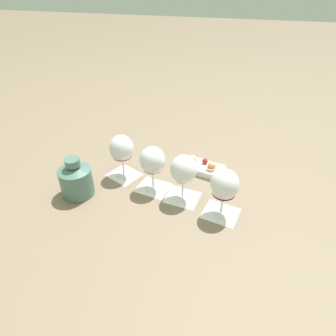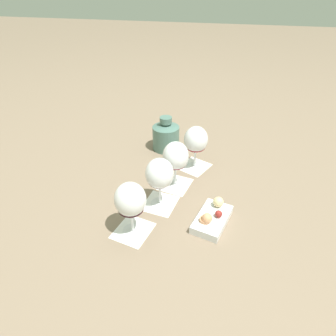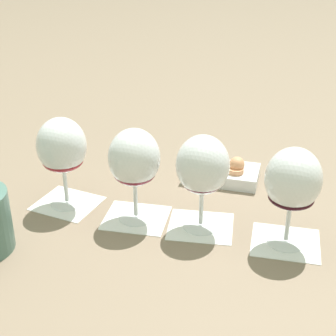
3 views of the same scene
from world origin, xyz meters
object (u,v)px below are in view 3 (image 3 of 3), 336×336
Objects in this scene: wine_glass_1 at (133,162)px; wine_glass_2 at (202,169)px; wine_glass_3 at (292,183)px; snack_dish at (220,171)px; wine_glass_0 at (61,149)px.

wine_glass_2 is (0.11, -0.03, -0.00)m from wine_glass_1.
wine_glass_3 is (0.14, -0.05, 0.00)m from wine_glass_2.
snack_dish is at bearing 42.07° from wine_glass_1.
wine_glass_3 is at bearing -16.83° from wine_glass_1.
wine_glass_2 is at bearing -13.73° from wine_glass_1.
wine_glass_1 is 1.00× the size of wine_glass_2.
wine_glass_0 is at bearing 161.79° from wine_glass_3.
wine_glass_1 is 1.00× the size of wine_glass_3.
wine_glass_3 is (0.38, -0.13, 0.00)m from wine_glass_0.
wine_glass_2 is 1.02× the size of snack_dish.
wine_glass_0 is 0.33m from snack_dish.
wine_glass_0 is 0.26m from wine_glass_2.
wine_glass_2 is 1.00× the size of wine_glass_3.
wine_glass_0 is at bearing -161.70° from snack_dish.
wine_glass_1 is (0.13, -0.05, -0.00)m from wine_glass_0.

